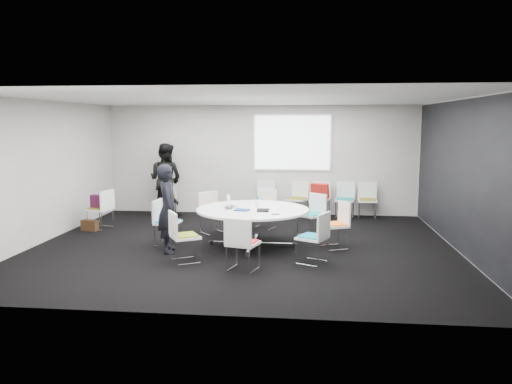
# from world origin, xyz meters

# --- Properties ---
(room_shell) EXTENTS (8.08, 7.08, 2.88)m
(room_shell) POSITION_xyz_m (0.09, 0.00, 1.40)
(room_shell) COLOR black
(room_shell) RESTS_ON ground
(conference_table) EXTENTS (2.15, 2.15, 0.73)m
(conference_table) POSITION_xyz_m (0.17, 0.03, 0.53)
(conference_table) COLOR silver
(conference_table) RESTS_ON ground
(projection_screen) EXTENTS (1.90, 0.03, 1.35)m
(projection_screen) POSITION_xyz_m (0.80, 3.46, 1.85)
(projection_screen) COLOR white
(projection_screen) RESTS_ON room_shell
(chair_ring_a) EXTENTS (0.60, 0.60, 0.88)m
(chair_ring_a) POSITION_xyz_m (1.73, 0.02, 0.28)
(chair_ring_a) COLOR silver
(chair_ring_a) RESTS_ON ground
(chair_ring_b) EXTENTS (0.64, 0.64, 0.88)m
(chair_ring_b) POSITION_xyz_m (1.31, 1.01, 0.28)
(chair_ring_b) COLOR silver
(chair_ring_b) RESTS_ON ground
(chair_ring_c) EXTENTS (0.59, 0.58, 0.88)m
(chair_ring_c) POSITION_xyz_m (0.25, 1.65, 0.28)
(chair_ring_c) COLOR silver
(chair_ring_c) RESTS_ON ground
(chair_ring_d) EXTENTS (0.64, 0.64, 0.88)m
(chair_ring_d) POSITION_xyz_m (-0.80, 1.05, 0.28)
(chair_ring_d) COLOR silver
(chair_ring_d) RESTS_ON ground
(chair_ring_e) EXTENTS (0.49, 0.50, 0.88)m
(chair_ring_e) POSITION_xyz_m (-1.49, -0.06, 0.28)
(chair_ring_e) COLOR silver
(chair_ring_e) RESTS_ON ground
(chair_ring_f) EXTENTS (0.62, 0.62, 0.88)m
(chair_ring_f) POSITION_xyz_m (-0.85, -1.21, 0.28)
(chair_ring_f) COLOR silver
(chair_ring_f) RESTS_ON ground
(chair_ring_g) EXTENTS (0.57, 0.56, 0.88)m
(chair_ring_g) POSITION_xyz_m (0.20, -1.59, 0.28)
(chair_ring_g) COLOR silver
(chair_ring_g) RESTS_ON ground
(chair_ring_h) EXTENTS (0.61, 0.61, 0.88)m
(chair_ring_h) POSITION_xyz_m (1.32, -1.06, 0.28)
(chair_ring_h) COLOR silver
(chair_ring_h) RESTS_ON ground
(chair_back_a) EXTENTS (0.51, 0.50, 0.88)m
(chair_back_a) POSITION_xyz_m (0.13, 3.17, 0.28)
(chair_back_a) COLOR silver
(chair_back_a) RESTS_ON ground
(chair_back_b) EXTENTS (0.59, 0.59, 0.88)m
(chair_back_b) POSITION_xyz_m (0.95, 3.15, 0.28)
(chair_back_b) COLOR silver
(chair_back_b) RESTS_ON ground
(chair_back_c) EXTENTS (0.58, 0.57, 0.88)m
(chair_back_c) POSITION_xyz_m (1.51, 3.16, 0.28)
(chair_back_c) COLOR silver
(chair_back_c) RESTS_ON ground
(chair_back_d) EXTENTS (0.53, 0.52, 0.88)m
(chair_back_d) POSITION_xyz_m (2.14, 3.17, 0.28)
(chair_back_d) COLOR silver
(chair_back_d) RESTS_ON ground
(chair_back_e) EXTENTS (0.49, 0.48, 0.88)m
(chair_back_e) POSITION_xyz_m (2.69, 3.14, 0.28)
(chair_back_e) COLOR silver
(chair_back_e) RESTS_ON ground
(chair_spare_left) EXTENTS (0.56, 0.57, 0.88)m
(chair_spare_left) POSITION_xyz_m (-3.39, 1.24, 0.28)
(chair_spare_left) COLOR silver
(chair_spare_left) RESTS_ON ground
(chair_person_back) EXTENTS (0.55, 0.54, 0.88)m
(chair_person_back) POSITION_xyz_m (-2.39, 3.12, 0.28)
(chair_person_back) COLOR silver
(chair_person_back) RESTS_ON ground
(person_main) EXTENTS (0.53, 0.67, 1.62)m
(person_main) POSITION_xyz_m (-1.30, -0.58, 0.81)
(person_main) COLOR black
(person_main) RESTS_ON ground
(person_back) EXTENTS (1.05, 0.91, 1.84)m
(person_back) POSITION_xyz_m (-2.39, 2.95, 0.92)
(person_back) COLOR black
(person_back) RESTS_ON ground
(laptop) EXTENTS (0.24, 0.37, 0.03)m
(laptop) POSITION_xyz_m (-0.23, 0.07, 0.74)
(laptop) COLOR #333338
(laptop) RESTS_ON conference_table
(laptop_lid) EXTENTS (0.11, 0.29, 0.22)m
(laptop_lid) POSITION_xyz_m (-0.30, 0.09, 0.86)
(laptop_lid) COLOR silver
(laptop_lid) RESTS_ON conference_table
(notebook_black) EXTENTS (0.23, 0.31, 0.02)m
(notebook_black) POSITION_xyz_m (0.39, -0.17, 0.74)
(notebook_black) COLOR black
(notebook_black) RESTS_ON conference_table
(tablet_folio) EXTENTS (0.30, 0.26, 0.03)m
(tablet_folio) POSITION_xyz_m (0.00, -0.20, 0.74)
(tablet_folio) COLOR navy
(tablet_folio) RESTS_ON conference_table
(papers_right) EXTENTS (0.36, 0.36, 0.00)m
(papers_right) POSITION_xyz_m (0.63, 0.19, 0.73)
(papers_right) COLOR white
(papers_right) RESTS_ON conference_table
(papers_front) EXTENTS (0.32, 0.24, 0.00)m
(papers_front) POSITION_xyz_m (0.81, -0.14, 0.73)
(papers_front) COLOR silver
(papers_front) RESTS_ON conference_table
(cup) EXTENTS (0.08, 0.08, 0.09)m
(cup) POSITION_xyz_m (0.23, 0.22, 0.78)
(cup) COLOR white
(cup) RESTS_ON conference_table
(phone) EXTENTS (0.15, 0.08, 0.01)m
(phone) POSITION_xyz_m (0.65, -0.53, 0.73)
(phone) COLOR black
(phone) RESTS_ON conference_table
(maroon_bag) EXTENTS (0.41, 0.18, 0.28)m
(maroon_bag) POSITION_xyz_m (-3.40, 1.24, 0.62)
(maroon_bag) COLOR #46122E
(maroon_bag) RESTS_ON chair_spare_left
(brown_bag) EXTENTS (0.38, 0.21, 0.24)m
(brown_bag) POSITION_xyz_m (-3.54, 1.00, 0.12)
(brown_bag) COLOR #341F10
(brown_bag) RESTS_ON ground
(red_jacket) EXTENTS (0.47, 0.32, 0.36)m
(red_jacket) POSITION_xyz_m (1.51, 2.94, 0.70)
(red_jacket) COLOR #A41914
(red_jacket) RESTS_ON chair_back_c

